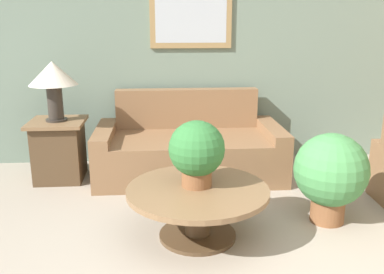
{
  "coord_description": "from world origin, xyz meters",
  "views": [
    {
      "loc": [
        -0.56,
        -1.72,
        1.62
      ],
      "look_at": [
        -0.28,
        2.01,
        0.58
      ],
      "focal_mm": 40.0,
      "sensor_mm": 36.0,
      "label": 1
    }
  ],
  "objects_px": {
    "potted_plant_on_table": "(197,151)",
    "table_lamp": "(53,78)",
    "side_table": "(59,150)",
    "couch_main": "(189,149)",
    "coffee_table": "(198,202)",
    "potted_plant_floor": "(331,173)"
  },
  "relations": [
    {
      "from": "couch_main",
      "to": "table_lamp",
      "type": "distance_m",
      "value": 1.56
    },
    {
      "from": "potted_plant_on_table",
      "to": "table_lamp",
      "type": "bearing_deg",
      "value": 135.57
    },
    {
      "from": "table_lamp",
      "to": "couch_main",
      "type": "bearing_deg",
      "value": 1.78
    },
    {
      "from": "side_table",
      "to": "potted_plant_floor",
      "type": "distance_m",
      "value": 2.67
    },
    {
      "from": "couch_main",
      "to": "potted_plant_floor",
      "type": "bearing_deg",
      "value": -48.46
    },
    {
      "from": "coffee_table",
      "to": "potted_plant_floor",
      "type": "bearing_deg",
      "value": 9.51
    },
    {
      "from": "coffee_table",
      "to": "side_table",
      "type": "bearing_deg",
      "value": 134.48
    },
    {
      "from": "couch_main",
      "to": "potted_plant_floor",
      "type": "relative_size",
      "value": 2.59
    },
    {
      "from": "couch_main",
      "to": "potted_plant_on_table",
      "type": "bearing_deg",
      "value": -91.44
    },
    {
      "from": "side_table",
      "to": "potted_plant_on_table",
      "type": "xyz_separation_m",
      "value": [
        1.31,
        -1.29,
        0.36
      ]
    },
    {
      "from": "couch_main",
      "to": "side_table",
      "type": "height_order",
      "value": "couch_main"
    },
    {
      "from": "coffee_table",
      "to": "table_lamp",
      "type": "relative_size",
      "value": 1.8
    },
    {
      "from": "coffee_table",
      "to": "side_table",
      "type": "xyz_separation_m",
      "value": [
        -1.32,
        1.34,
        0.03
      ]
    },
    {
      "from": "couch_main",
      "to": "table_lamp",
      "type": "relative_size",
      "value": 3.25
    },
    {
      "from": "coffee_table",
      "to": "potted_plant_floor",
      "type": "relative_size",
      "value": 1.43
    },
    {
      "from": "couch_main",
      "to": "coffee_table",
      "type": "xyz_separation_m",
      "value": [
        -0.03,
        -1.38,
        0.02
      ]
    },
    {
      "from": "potted_plant_on_table",
      "to": "side_table",
      "type": "bearing_deg",
      "value": 135.57
    },
    {
      "from": "couch_main",
      "to": "potted_plant_on_table",
      "type": "xyz_separation_m",
      "value": [
        -0.03,
        -1.33,
        0.4
      ]
    },
    {
      "from": "potted_plant_floor",
      "to": "table_lamp",
      "type": "bearing_deg",
      "value": 154.33
    },
    {
      "from": "couch_main",
      "to": "side_table",
      "type": "bearing_deg",
      "value": -178.22
    },
    {
      "from": "side_table",
      "to": "table_lamp",
      "type": "height_order",
      "value": "table_lamp"
    },
    {
      "from": "couch_main",
      "to": "potted_plant_floor",
      "type": "distance_m",
      "value": 1.61
    }
  ]
}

